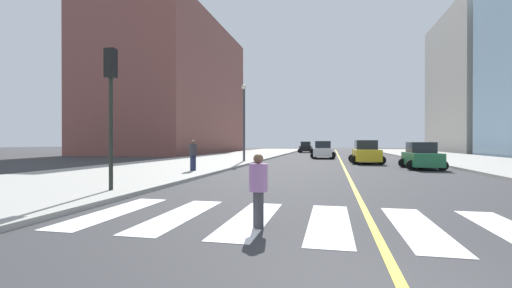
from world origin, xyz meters
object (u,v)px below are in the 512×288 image
at_px(car_green_nearest, 422,156).
at_px(traffic_light_far_corner, 111,91).
at_px(car_yellow_third, 366,153).
at_px(car_black_fourth, 306,147).
at_px(pedestrian_crossing, 258,187).
at_px(car_white_second, 323,150).
at_px(street_lamp, 244,115).
at_px(pedestrian_walking_west, 193,154).

height_order(car_green_nearest, traffic_light_far_corner, traffic_light_far_corner).
relative_size(car_yellow_third, car_black_fourth, 1.04).
xyz_separation_m(car_green_nearest, car_black_fourth, (-10.18, 34.76, 0.04)).
xyz_separation_m(car_green_nearest, pedestrian_crossing, (-7.37, -17.86, 0.02)).
height_order(car_white_second, pedestrian_crossing, car_white_second).
bearing_deg(car_black_fourth, car_white_second, -80.51).
bearing_deg(traffic_light_far_corner, car_white_second, 76.95).
relative_size(car_green_nearest, car_black_fourth, 0.95).
bearing_deg(car_black_fourth, street_lamp, -95.66).
bearing_deg(car_white_second, street_lamp, -123.05).
xyz_separation_m(car_black_fourth, street_lamp, (-3.15, -30.55, 3.24)).
relative_size(car_yellow_third, street_lamp, 0.66).
bearing_deg(street_lamp, car_white_second, 55.52).
relative_size(car_green_nearest, pedestrian_crossing, 2.58).
distance_m(car_black_fourth, traffic_light_far_corner, 49.31).
distance_m(car_yellow_third, car_black_fourth, 30.30).
relative_size(pedestrian_crossing, pedestrian_walking_west, 0.88).
distance_m(car_black_fourth, pedestrian_walking_west, 41.21).
xyz_separation_m(car_black_fourth, traffic_light_far_corner, (-3.11, -49.14, 2.68)).
relative_size(car_yellow_third, traffic_light_far_corner, 0.91).
relative_size(car_black_fourth, pedestrian_walking_west, 2.39).
bearing_deg(traffic_light_far_corner, pedestrian_crossing, -30.47).
height_order(car_green_nearest, car_yellow_third, car_yellow_third).
distance_m(car_green_nearest, traffic_light_far_corner, 19.77).
bearing_deg(car_yellow_third, pedestrian_walking_west, 46.53).
relative_size(car_black_fourth, traffic_light_far_corner, 0.87).
height_order(car_green_nearest, pedestrian_crossing, car_green_nearest).
relative_size(car_yellow_third, pedestrian_crossing, 2.83).
bearing_deg(pedestrian_crossing, traffic_light_far_corner, -148.97).
bearing_deg(car_green_nearest, pedestrian_crossing, 67.45).
bearing_deg(car_yellow_third, traffic_light_far_corner, 61.50).
xyz_separation_m(pedestrian_walking_west, street_lamp, (0.34, 10.51, 3.00)).
xyz_separation_m(car_white_second, pedestrian_crossing, (-0.61, -31.64, -0.04)).
bearing_deg(car_yellow_third, car_green_nearest, 118.95).
xyz_separation_m(traffic_light_far_corner, pedestrian_crossing, (5.92, -3.48, -2.70)).
bearing_deg(car_black_fourth, car_green_nearest, -73.44).
relative_size(traffic_light_far_corner, pedestrian_walking_west, 2.75).
relative_size(car_black_fourth, pedestrian_crossing, 2.72).
bearing_deg(traffic_light_far_corner, car_yellow_third, 62.53).
bearing_deg(car_black_fourth, pedestrian_crossing, -86.71).
bearing_deg(car_green_nearest, car_black_fourth, -73.79).
xyz_separation_m(car_white_second, pedestrian_walking_west, (-6.91, -20.08, 0.23)).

